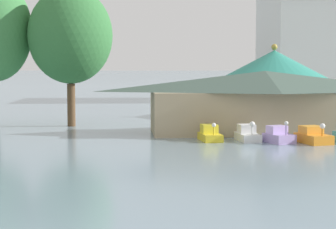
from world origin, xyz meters
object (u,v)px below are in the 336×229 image
object	(u,v)px
boathouse	(265,100)
shoreline_tree_mid	(70,36)
pedal_boat_yellow	(210,134)
pedal_boat_orange	(313,136)
green_roof_pavilion	(274,77)
pedal_boat_lavender	(279,136)
pedal_boat_white	(247,134)

from	to	relation	value
boathouse	shoreline_tree_mid	world-z (taller)	shoreline_tree_mid
pedal_boat_yellow	pedal_boat_orange	size ratio (longest dim) A/B	0.86
green_roof_pavilion	shoreline_tree_mid	bearing A→B (deg)	-156.76
pedal_boat_orange	boathouse	world-z (taller)	boathouse
pedal_boat_yellow	pedal_boat_lavender	world-z (taller)	pedal_boat_lavender
shoreline_tree_mid	pedal_boat_lavender	bearing A→B (deg)	-39.80
green_roof_pavilion	shoreline_tree_mid	world-z (taller)	shoreline_tree_mid
pedal_boat_white	shoreline_tree_mid	size ratio (longest dim) A/B	0.22
pedal_boat_orange	boathouse	distance (m)	7.83
boathouse	shoreline_tree_mid	xyz separation A→B (m)	(-16.96, 6.78, 5.76)
pedal_boat_orange	shoreline_tree_mid	distance (m)	24.82
pedal_boat_white	green_roof_pavilion	size ratio (longest dim) A/B	0.22
pedal_boat_orange	pedal_boat_white	bearing A→B (deg)	-124.29
pedal_boat_white	pedal_boat_orange	bearing A→B (deg)	63.95
green_roof_pavilion	pedal_boat_white	bearing A→B (deg)	-109.43
pedal_boat_lavender	boathouse	bearing A→B (deg)	155.66
pedal_boat_white	shoreline_tree_mid	bearing A→B (deg)	-135.12
pedal_boat_lavender	pedal_boat_white	bearing A→B (deg)	-142.99
pedal_boat_white	green_roof_pavilion	distance (m)	23.34
pedal_boat_white	shoreline_tree_mid	distance (m)	20.48
pedal_boat_orange	shoreline_tree_mid	xyz separation A→B (m)	(-18.82, 14.04, 8.02)
pedal_boat_lavender	boathouse	world-z (taller)	boathouse
pedal_boat_lavender	pedal_boat_orange	size ratio (longest dim) A/B	0.81
pedal_boat_yellow	pedal_boat_white	size ratio (longest dim) A/B	0.96
pedal_boat_lavender	shoreline_tree_mid	distance (m)	22.75
pedal_boat_yellow	pedal_boat_white	bearing A→B (deg)	80.50
pedal_boat_orange	pedal_boat_yellow	bearing A→B (deg)	-117.68
boathouse	shoreline_tree_mid	size ratio (longest dim) A/B	1.58
shoreline_tree_mid	green_roof_pavilion	bearing A→B (deg)	23.24
green_roof_pavilion	pedal_boat_yellow	bearing A→B (deg)	-116.02
pedal_boat_yellow	pedal_boat_lavender	size ratio (longest dim) A/B	1.06
pedal_boat_lavender	pedal_boat_orange	distance (m)	2.51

